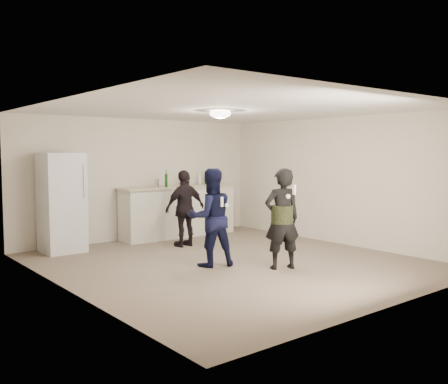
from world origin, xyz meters
TOP-DOWN VIEW (x-y plane):
  - floor at (0.00, 0.00)m, footprint 6.00×6.00m
  - ceiling at (0.00, 0.00)m, footprint 6.00×6.00m
  - wall_back at (0.00, 3.00)m, footprint 6.00×0.00m
  - wall_front at (0.00, -3.00)m, footprint 6.00×0.00m
  - wall_left at (-2.75, 0.00)m, footprint 0.00×6.00m
  - wall_right at (2.75, 0.00)m, footprint 0.00×6.00m
  - counter at (0.73, 2.67)m, footprint 2.60×0.56m
  - counter_top at (0.73, 2.67)m, footprint 2.68×0.64m
  - fridge at (-1.85, 2.60)m, footprint 0.70×0.70m
  - fridge_handle at (-1.57, 2.23)m, footprint 0.02×0.02m
  - ceiling_dome at (0.00, 0.30)m, footprint 0.36×0.36m
  - shaker at (0.19, 2.65)m, footprint 0.08×0.08m
  - man at (-0.42, 0.01)m, footprint 0.90×0.79m
  - woman at (0.32, -0.83)m, footprint 0.67×0.56m
  - camo_shorts at (0.32, -0.83)m, footprint 0.34×0.34m
  - spectator at (0.20, 1.64)m, footprint 0.86×0.37m
  - remote_man at (-0.42, -0.27)m, footprint 0.04×0.04m
  - nunchuk_man at (-0.30, -0.24)m, footprint 0.07×0.07m
  - remote_woman at (0.32, -1.08)m, footprint 0.04×0.04m
  - nunchuk_woman at (0.22, -1.05)m, footprint 0.07×0.07m
  - bottle_cluster at (1.01, 2.70)m, footprint 1.33×0.39m

SIDE VIEW (x-z plane):
  - floor at x=0.00m, z-range 0.00..0.00m
  - counter at x=0.73m, z-range 0.00..1.05m
  - spectator at x=0.20m, z-range 0.00..1.47m
  - man at x=-0.42m, z-range 0.00..1.56m
  - woman at x=0.32m, z-range 0.00..1.56m
  - camo_shorts at x=0.32m, z-range 0.71..0.99m
  - fridge at x=-1.85m, z-range 0.00..1.80m
  - nunchuk_man at x=-0.30m, z-range 0.95..1.01m
  - remote_man at x=-0.42m, z-range 0.98..1.12m
  - counter_top at x=0.73m, z-range 1.05..1.09m
  - nunchuk_woman at x=0.22m, z-range 1.11..1.18m
  - shaker at x=0.19m, z-range 1.09..1.26m
  - bottle_cluster at x=1.01m, z-range 1.07..1.34m
  - wall_back at x=0.00m, z-range -1.75..4.25m
  - wall_front at x=0.00m, z-range -1.75..4.25m
  - wall_left at x=-2.75m, z-range -1.75..4.25m
  - wall_right at x=2.75m, z-range -1.75..4.25m
  - remote_woman at x=0.32m, z-range 1.18..1.32m
  - fridge_handle at x=-1.57m, z-range 1.00..1.60m
  - ceiling_dome at x=0.00m, z-range 2.37..2.53m
  - ceiling at x=0.00m, z-range 2.50..2.50m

